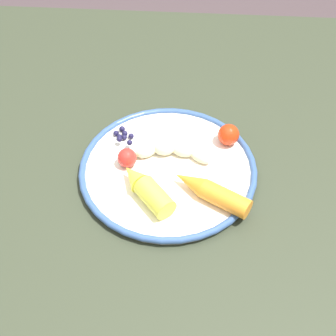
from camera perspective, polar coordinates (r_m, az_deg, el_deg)
The scene contains 9 objects.
ground_plane at distance 1.51m, azimuth -0.60°, elevation -19.77°, with size 6.00×6.00×0.00m, color #3D3235.
dining_table at distance 0.92m, azimuth -0.93°, elevation -3.61°, with size 1.07×0.95×0.77m.
plate at distance 0.83m, azimuth -0.00°, elevation -0.13°, with size 0.32×0.32×0.02m.
banana at distance 0.84m, azimuth -0.45°, elevation 2.04°, with size 0.07×0.17×0.03m.
carrot_orange at distance 0.77m, azimuth 5.23°, elevation -2.89°, with size 0.10×0.14×0.03m.
carrot_yellow at distance 0.77m, azimuth -2.85°, elevation -2.50°, with size 0.11×0.10×0.04m.
blueberry_pile at distance 0.88m, azimuth -5.49°, elevation 3.96°, with size 0.05×0.04×0.02m.
tomato_near at distance 0.86m, azimuth 7.39°, elevation 4.05°, with size 0.04×0.04×0.04m, color red.
tomato_mid at distance 0.82m, azimuth -5.01°, elevation 1.25°, with size 0.03×0.03×0.03m, color red.
Camera 1 is at (0.56, 0.05, 1.40)m, focal length 50.00 mm.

